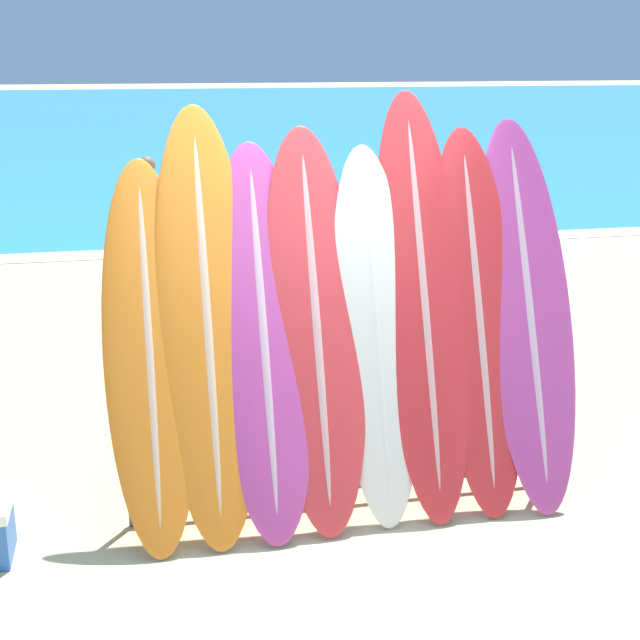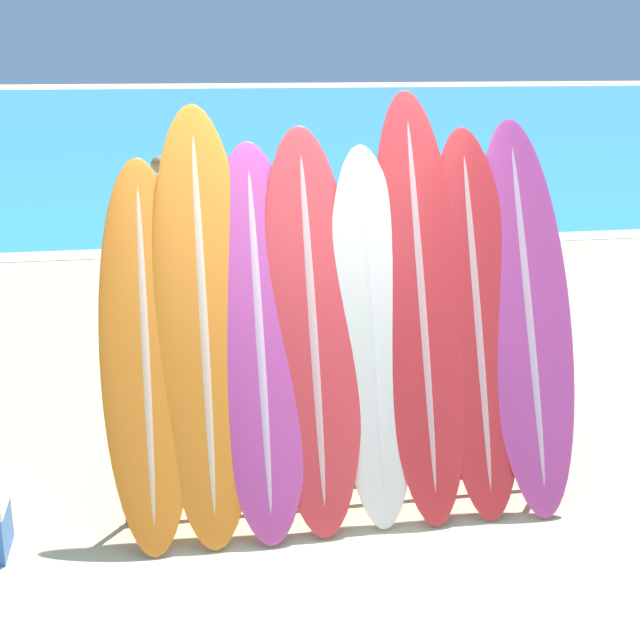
{
  "view_description": "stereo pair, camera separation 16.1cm",
  "coord_description": "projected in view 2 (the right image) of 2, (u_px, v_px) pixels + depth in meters",
  "views": [
    {
      "loc": [
        -1.0,
        -4.35,
        2.71
      ],
      "look_at": [
        0.2,
        1.31,
        0.97
      ],
      "focal_mm": 50.0,
      "sensor_mm": 36.0,
      "label": 1
    },
    {
      "loc": [
        -0.84,
        -4.38,
        2.71
      ],
      "look_at": [
        0.2,
        1.31,
        0.97
      ],
      "focal_mm": 50.0,
      "sensor_mm": 36.0,
      "label": 2
    }
  ],
  "objects": [
    {
      "name": "surfboard_slot_5",
      "position": [
        420.0,
        304.0,
        5.38
      ],
      "size": [
        0.55,
        1.05,
        2.5
      ],
      "color": "red",
      "rests_on": "ground_plane"
    },
    {
      "name": "surfboard_rack",
      "position": [
        344.0,
        429.0,
        5.42
      ],
      "size": [
        2.67,
        0.04,
        0.94
      ],
      "color": "#47474C",
      "rests_on": "ground_plane"
    },
    {
      "name": "person_near_water",
      "position": [
        310.0,
        206.0,
        11.09
      ],
      "size": [
        0.27,
        0.22,
        1.6
      ],
      "rotation": [
        0.0,
        0.0,
        3.03
      ],
      "color": "beige",
      "rests_on": "ground_plane"
    },
    {
      "name": "surfboard_slot_2",
      "position": [
        259.0,
        338.0,
        5.2
      ],
      "size": [
        0.58,
        1.04,
        2.22
      ],
      "color": "#B23D8E",
      "rests_on": "ground_plane"
    },
    {
      "name": "surfboard_slot_3",
      "position": [
        312.0,
        328.0,
        5.26
      ],
      "size": [
        0.59,
        1.01,
        2.3
      ],
      "color": "red",
      "rests_on": "ground_plane"
    },
    {
      "name": "ground_plane",
      "position": [
        327.0,
        550.0,
        5.05
      ],
      "size": [
        160.0,
        160.0,
        0.0
      ],
      "primitive_type": "plane",
      "color": "tan"
    },
    {
      "name": "person_mid_beach",
      "position": [
        421.0,
        267.0,
        8.08
      ],
      "size": [
        0.25,
        0.26,
        1.54
      ],
      "rotation": [
        0.0,
        0.0,
        5.42
      ],
      "color": "#A87A5B",
      "rests_on": "ground_plane"
    },
    {
      "name": "surfboard_slot_4",
      "position": [
        372.0,
        335.0,
        5.31
      ],
      "size": [
        0.51,
        0.87,
        2.19
      ],
      "color": "silver",
      "rests_on": "ground_plane"
    },
    {
      "name": "surfboard_slot_0",
      "position": [
        146.0,
        352.0,
        5.1
      ],
      "size": [
        0.52,
        0.99,
        2.13
      ],
      "color": "orange",
      "rests_on": "ground_plane"
    },
    {
      "name": "surfboard_slot_7",
      "position": [
        527.0,
        314.0,
        5.5
      ],
      "size": [
        0.58,
        1.05,
        2.32
      ],
      "color": "#B23D8E",
      "rests_on": "ground_plane"
    },
    {
      "name": "ocean_water",
      "position": [
        173.0,
        115.0,
        40.29
      ],
      "size": [
        120.0,
        60.0,
        0.01
      ],
      "color": "teal",
      "rests_on": "ground_plane"
    },
    {
      "name": "surfboard_slot_6",
      "position": [
        476.0,
        321.0,
        5.44
      ],
      "size": [
        0.55,
        0.95,
        2.28
      ],
      "color": "red",
      "rests_on": "ground_plane"
    },
    {
      "name": "surfboard_slot_1",
      "position": [
        203.0,
        321.0,
        5.16
      ],
      "size": [
        0.59,
        1.11,
        2.43
      ],
      "color": "orange",
      "rests_on": "ground_plane"
    },
    {
      "name": "person_far_left",
      "position": [
        162.0,
        213.0,
        10.9
      ],
      "size": [
        0.21,
        0.25,
        1.52
      ],
      "rotation": [
        0.0,
        0.0,
        5.06
      ],
      "color": "#846047",
      "rests_on": "ground_plane"
    }
  ]
}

